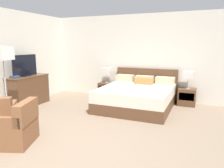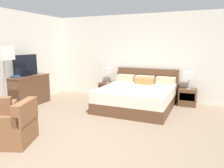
{
  "view_description": "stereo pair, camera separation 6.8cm",
  "coord_description": "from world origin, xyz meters",
  "px_view_note": "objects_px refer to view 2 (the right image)",
  "views": [
    {
      "loc": [
        1.89,
        -2.61,
        1.71
      ],
      "look_at": [
        -0.14,
        2.2,
        0.75
      ],
      "focal_mm": 35.0,
      "sensor_mm": 36.0,
      "label": 1
    },
    {
      "loc": [
        1.96,
        -2.58,
        1.71
      ],
      "look_at": [
        -0.14,
        2.2,
        0.75
      ],
      "focal_mm": 35.0,
      "sensor_mm": 36.0,
      "label": 2
    }
  ],
  "objects_px": {
    "book_red_cover": "(16,77)",
    "nightstand_right": "(188,97)",
    "tv": "(26,66)",
    "book_blue_cover": "(15,76)",
    "floor_lamp": "(3,58)",
    "table_lamp_left": "(108,71)",
    "table_lamp_right": "(189,76)",
    "dresser": "(29,90)",
    "bed": "(137,96)",
    "armchair_companion": "(14,127)",
    "nightstand_left": "(108,90)"
  },
  "relations": [
    {
      "from": "dresser",
      "to": "floor_lamp",
      "type": "height_order",
      "value": "floor_lamp"
    },
    {
      "from": "bed",
      "to": "nightstand_left",
      "type": "bearing_deg",
      "value": 148.96
    },
    {
      "from": "dresser",
      "to": "tv",
      "type": "height_order",
      "value": "tv"
    },
    {
      "from": "nightstand_right",
      "to": "table_lamp_left",
      "type": "distance_m",
      "value": 2.55
    },
    {
      "from": "table_lamp_right",
      "to": "table_lamp_left",
      "type": "bearing_deg",
      "value": 180.0
    },
    {
      "from": "bed",
      "to": "dresser",
      "type": "height_order",
      "value": "bed"
    },
    {
      "from": "book_red_cover",
      "to": "nightstand_right",
      "type": "bearing_deg",
      "value": 28.0
    },
    {
      "from": "armchair_companion",
      "to": "floor_lamp",
      "type": "xyz_separation_m",
      "value": [
        -1.04,
        0.79,
        1.13
      ]
    },
    {
      "from": "nightstand_right",
      "to": "book_blue_cover",
      "type": "height_order",
      "value": "book_blue_cover"
    },
    {
      "from": "nightstand_left",
      "to": "armchair_companion",
      "type": "relative_size",
      "value": 0.54
    },
    {
      "from": "armchair_companion",
      "to": "nightstand_right",
      "type": "bearing_deg",
      "value": 55.54
    },
    {
      "from": "book_red_cover",
      "to": "book_blue_cover",
      "type": "distance_m",
      "value": 0.03
    },
    {
      "from": "table_lamp_right",
      "to": "tv",
      "type": "bearing_deg",
      "value": -156.18
    },
    {
      "from": "table_lamp_left",
      "to": "nightstand_right",
      "type": "bearing_deg",
      "value": -0.03
    },
    {
      "from": "nightstand_left",
      "to": "tv",
      "type": "relative_size",
      "value": 0.58
    },
    {
      "from": "table_lamp_right",
      "to": "floor_lamp",
      "type": "distance_m",
      "value": 4.67
    },
    {
      "from": "nightstand_right",
      "to": "book_blue_cover",
      "type": "xyz_separation_m",
      "value": [
        -4.11,
        -2.18,
        0.65
      ]
    },
    {
      "from": "bed",
      "to": "armchair_companion",
      "type": "height_order",
      "value": "bed"
    },
    {
      "from": "book_red_cover",
      "to": "floor_lamp",
      "type": "distance_m",
      "value": 1.06
    },
    {
      "from": "floor_lamp",
      "to": "dresser",
      "type": "bearing_deg",
      "value": 113.32
    },
    {
      "from": "table_lamp_left",
      "to": "nightstand_left",
      "type": "bearing_deg",
      "value": -90.0
    },
    {
      "from": "nightstand_right",
      "to": "table_lamp_left",
      "type": "bearing_deg",
      "value": 179.97
    },
    {
      "from": "table_lamp_right",
      "to": "book_blue_cover",
      "type": "height_order",
      "value": "table_lamp_right"
    },
    {
      "from": "bed",
      "to": "nightstand_right",
      "type": "xyz_separation_m",
      "value": [
        1.24,
        0.75,
        -0.07
      ]
    },
    {
      "from": "book_red_cover",
      "to": "armchair_companion",
      "type": "distance_m",
      "value": 2.26
    },
    {
      "from": "bed",
      "to": "book_red_cover",
      "type": "bearing_deg",
      "value": -153.38
    },
    {
      "from": "nightstand_left",
      "to": "nightstand_right",
      "type": "relative_size",
      "value": 1.0
    },
    {
      "from": "table_lamp_left",
      "to": "book_blue_cover",
      "type": "distance_m",
      "value": 2.73
    },
    {
      "from": "bed",
      "to": "table_lamp_left",
      "type": "xyz_separation_m",
      "value": [
        -1.24,
        0.75,
        0.54
      ]
    },
    {
      "from": "nightstand_left",
      "to": "dresser",
      "type": "distance_m",
      "value": 2.39
    },
    {
      "from": "bed",
      "to": "nightstand_left",
      "type": "height_order",
      "value": "bed"
    },
    {
      "from": "nightstand_left",
      "to": "table_lamp_left",
      "type": "relative_size",
      "value": 0.99
    },
    {
      "from": "bed",
      "to": "tv",
      "type": "bearing_deg",
      "value": -159.62
    },
    {
      "from": "table_lamp_left",
      "to": "floor_lamp",
      "type": "height_order",
      "value": "floor_lamp"
    },
    {
      "from": "dresser",
      "to": "book_red_cover",
      "type": "relative_size",
      "value": 5.36
    },
    {
      "from": "book_red_cover",
      "to": "tv",
      "type": "bearing_deg",
      "value": 90.92
    },
    {
      "from": "nightstand_right",
      "to": "book_red_cover",
      "type": "height_order",
      "value": "book_red_cover"
    },
    {
      "from": "tv",
      "to": "book_blue_cover",
      "type": "xyz_separation_m",
      "value": [
        -0.01,
        -0.37,
        -0.23
      ]
    },
    {
      "from": "bed",
      "to": "nightstand_left",
      "type": "xyz_separation_m",
      "value": [
        -1.24,
        0.75,
        -0.07
      ]
    },
    {
      "from": "nightstand_right",
      "to": "tv",
      "type": "bearing_deg",
      "value": -156.2
    },
    {
      "from": "book_blue_cover",
      "to": "floor_lamp",
      "type": "relative_size",
      "value": 0.13
    },
    {
      "from": "nightstand_right",
      "to": "dresser",
      "type": "distance_m",
      "value": 4.46
    },
    {
      "from": "armchair_companion",
      "to": "floor_lamp",
      "type": "relative_size",
      "value": 0.53
    },
    {
      "from": "nightstand_left",
      "to": "dresser",
      "type": "bearing_deg",
      "value": -133.21
    },
    {
      "from": "nightstand_right",
      "to": "table_lamp_left",
      "type": "relative_size",
      "value": 0.99
    },
    {
      "from": "nightstand_right",
      "to": "bed",
      "type": "bearing_deg",
      "value": -148.94
    },
    {
      "from": "table_lamp_right",
      "to": "nightstand_left",
      "type": "bearing_deg",
      "value": -179.97
    },
    {
      "from": "table_lamp_left",
      "to": "floor_lamp",
      "type": "xyz_separation_m",
      "value": [
        -1.12,
        -2.93,
        0.56
      ]
    },
    {
      "from": "table_lamp_left",
      "to": "table_lamp_right",
      "type": "bearing_deg",
      "value": 0.0
    },
    {
      "from": "book_blue_cover",
      "to": "book_red_cover",
      "type": "bearing_deg",
      "value": 0.0
    }
  ]
}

